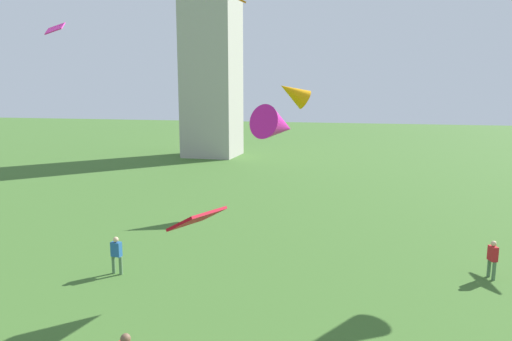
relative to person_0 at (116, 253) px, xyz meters
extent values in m
cylinder|color=#51754C|center=(0.18, -0.02, -0.53)|extent=(0.15, 0.15, 0.79)
cylinder|color=#51754C|center=(-0.18, 0.02, -0.53)|extent=(0.15, 0.15, 0.79)
cube|color=#235693|center=(0.00, 0.00, 0.17)|extent=(0.45, 0.28, 0.62)
sphere|color=#D8AD84|center=(0.00, 0.00, 0.60)|extent=(0.23, 0.23, 0.23)
sphere|color=brown|center=(4.67, -7.32, 0.77)|extent=(0.26, 0.26, 0.26)
cylinder|color=#51754C|center=(15.37, 3.22, -0.54)|extent=(0.15, 0.15, 0.78)
cylinder|color=#51754C|center=(15.26, 3.56, -0.54)|extent=(0.15, 0.15, 0.78)
cube|color=red|center=(15.31, 3.39, 0.16)|extent=(0.36, 0.48, 0.62)
sphere|color=#D8AD84|center=(15.31, 3.39, 0.58)|extent=(0.23, 0.23, 0.23)
cube|color=#B2071A|center=(5.91, -5.57, 3.42)|extent=(1.33, 1.65, 0.57)
cone|color=#C3188E|center=(6.54, 1.82, 5.38)|extent=(2.17, 2.57, 1.77)
cone|color=orange|center=(5.06, 14.07, 6.68)|extent=(2.73, 2.28, 2.15)
cube|color=#EC249B|center=(-5.62, 4.48, 9.92)|extent=(1.11, 0.68, 0.68)
camera|label=1|loc=(10.33, -16.63, 6.71)|focal=32.42mm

